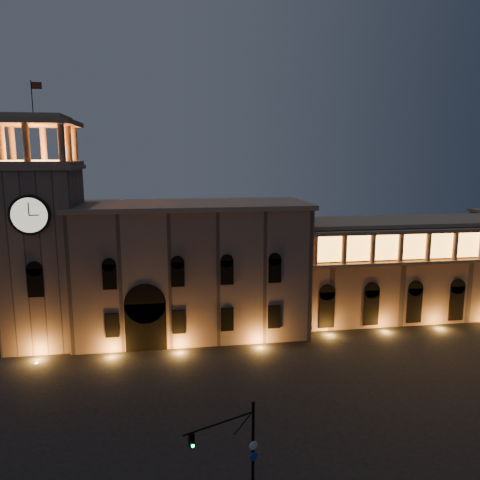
{
  "coord_description": "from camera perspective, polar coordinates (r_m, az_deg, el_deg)",
  "views": [
    {
      "loc": [
        -4.87,
        -39.38,
        23.5
      ],
      "look_at": [
        3.63,
        16.0,
        13.53
      ],
      "focal_mm": 35.0,
      "sensor_mm": 36.0,
      "label": 1
    }
  ],
  "objects": [
    {
      "name": "government_building",
      "position": [
        63.12,
        -5.96,
        -3.46
      ],
      "size": [
        30.8,
        12.8,
        17.6
      ],
      "color": "#795C4F",
      "rests_on": "ground"
    },
    {
      "name": "colonnade_wing",
      "position": [
        75.02,
        20.99,
        -3.03
      ],
      "size": [
        40.6,
        11.5,
        14.5
      ],
      "color": "brown",
      "rests_on": "ground"
    },
    {
      "name": "ground",
      "position": [
        46.11,
        -1.54,
        -20.55
      ],
      "size": [
        160.0,
        160.0,
        0.0
      ],
      "primitive_type": "plane",
      "color": "black",
      "rests_on": "ground"
    },
    {
      "name": "clock_tower",
      "position": [
        63.31,
        -22.87,
        -0.72
      ],
      "size": [
        9.8,
        9.8,
        32.4
      ],
      "color": "#795C4F",
      "rests_on": "ground"
    },
    {
      "name": "traffic_light",
      "position": [
        34.31,
        0.18,
        -24.66
      ],
      "size": [
        5.1,
        2.37,
        7.5
      ],
      "rotation": [
        0.0,
        0.0,
        0.4
      ],
      "color": "black",
      "rests_on": "ground"
    }
  ]
}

